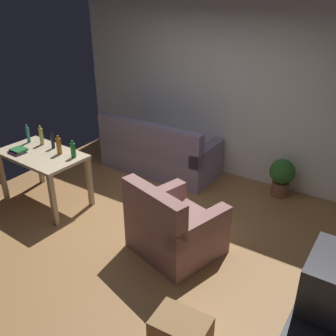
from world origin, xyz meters
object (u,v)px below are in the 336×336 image
object	(u,v)px
desk	(42,160)
tv_stand	(322,322)
bottle_dark	(53,141)
storage_box	(181,333)
bottle_squat	(41,136)
bottle_tall	(28,134)
armchair	(173,228)
couch	(158,154)
bottle_green	(73,150)
bottle_amber	(59,146)
potted_plant	(282,175)
tv	(333,281)
book_stack	(18,151)

from	to	relation	value
desk	tv_stand	bearing A→B (deg)	-1.43
tv_stand	bottle_dark	bearing A→B (deg)	82.06
storage_box	bottle_squat	distance (m)	3.37
desk	bottle_tall	distance (m)	0.53
armchair	bottle_squat	distance (m)	2.39
couch	desk	world-z (taller)	couch
armchair	bottle_tall	bearing A→B (deg)	12.88
armchair	bottle_dark	xyz separation A→B (m)	(-2.08, 0.17, 0.54)
desk	bottle_green	distance (m)	0.54
bottle_squat	storage_box	bearing A→B (deg)	-21.89
couch	bottle_squat	bearing A→B (deg)	55.25
bottle_squat	bottle_amber	size ratio (longest dim) A/B	1.07
armchair	bottle_amber	bearing A→B (deg)	13.29
desk	bottle_amber	size ratio (longest dim) A/B	4.72
potted_plant	storage_box	world-z (taller)	potted_plant
couch	bottle_tall	xyz separation A→B (m)	(-1.23, -1.49, 0.57)
couch	potted_plant	world-z (taller)	couch
tv	storage_box	xyz separation A→B (m)	(-1.00, -0.69, -0.55)
couch	bottle_green	size ratio (longest dim) A/B	7.85
potted_plant	bottle_squat	size ratio (longest dim) A/B	2.02
desk	potted_plant	distance (m)	3.37
potted_plant	book_stack	xyz separation A→B (m)	(-2.99, -2.13, 0.46)
armchair	tv	bearing A→B (deg)	-175.82
tv	bottle_amber	distance (m)	3.62
bottle_amber	potted_plant	bearing A→B (deg)	36.71
tv_stand	bottle_green	xyz separation A→B (m)	(-3.35, 0.47, 0.62)
storage_box	desk	bearing A→B (deg)	160.32
bottle_squat	book_stack	size ratio (longest dim) A/B	1.27
bottle_tall	bottle_squat	world-z (taller)	bottle_squat
bottle_tall	bottle_green	size ratio (longest dim) A/B	1.14
couch	armchair	distance (m)	2.09
desk	bottle_dark	world-z (taller)	bottle_dark
bottle_amber	book_stack	xyz separation A→B (m)	(-0.50, -0.28, -0.09)
book_stack	armchair	bearing A→B (deg)	4.79
tv_stand	bottle_squat	world-z (taller)	bottle_squat
bottle_dark	bottle_amber	size ratio (longest dim) A/B	0.90
storage_box	book_stack	size ratio (longest dim) A/B	2.16
tv_stand	bottle_tall	world-z (taller)	bottle_tall
desk	bottle_tall	xyz separation A→B (m)	(-0.45, 0.17, 0.23)
tv_stand	bottle_squat	xyz separation A→B (m)	(-4.05, 0.54, 0.65)
tv_stand	tv	distance (m)	0.46
tv_stand	bottle_squat	size ratio (longest dim) A/B	3.90
armchair	bottle_amber	distance (m)	1.94
book_stack	tv_stand	bearing A→B (deg)	-2.25
desk	potted_plant	size ratio (longest dim) A/B	2.17
storage_box	bottle_amber	xyz separation A→B (m)	(-2.60, 1.13, 0.73)
bottle_amber	bottle_green	size ratio (longest dim) A/B	1.10
desk	bottle_amber	xyz separation A→B (m)	(0.24, 0.12, 0.23)
potted_plant	tv_stand	bearing A→B (deg)	-64.30
tv_stand	tv	bearing A→B (deg)	-90.00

